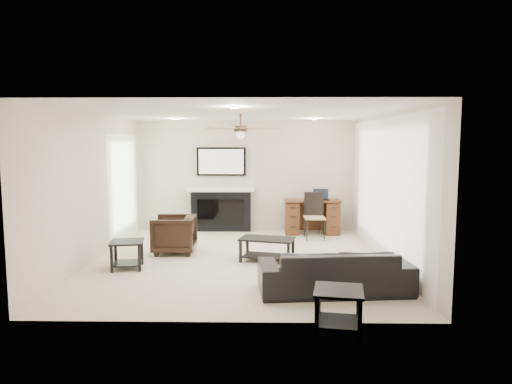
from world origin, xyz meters
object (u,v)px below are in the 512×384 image
sofa (335,271)px  desk (312,217)px  fireplace_unit (221,189)px  coffee_table (267,250)px  armchair (174,234)px

sofa → desk: 3.96m
sofa → fireplace_unit: bearing=-70.7°
fireplace_unit → desk: fireplace_unit is taller
fireplace_unit → coffee_table: bearing=-68.8°
sofa → coffee_table: (-0.90, 1.60, -0.10)m
armchair → fireplace_unit: fireplace_unit is taller
sofa → coffee_table: size_ratio=2.26×
coffee_table → fireplace_unit: (-1.03, 2.66, 0.75)m
fireplace_unit → armchair: bearing=-107.6°
armchair → coffee_table: size_ratio=0.85×
desk → coffee_table: bearing=-113.1°
sofa → fireplace_unit: 4.73m
armchair → coffee_table: 1.79m
coffee_table → desk: size_ratio=0.74×
armchair → desk: size_ratio=0.62×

